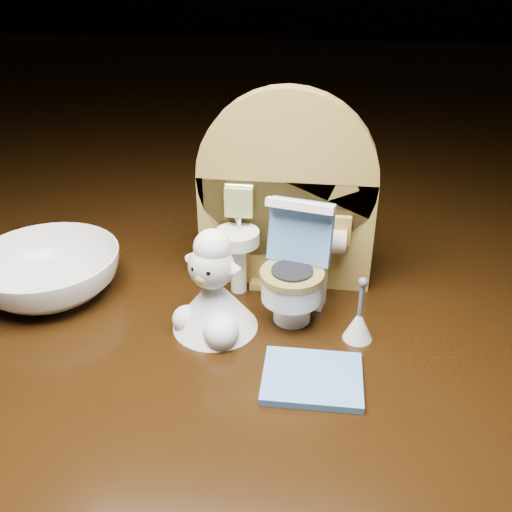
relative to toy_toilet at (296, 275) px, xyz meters
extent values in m
cube|color=#351C09|center=(-0.01, -0.02, -0.08)|extent=(2.50, 2.50, 0.10)
cube|color=#A5833B|center=(-0.01, 0.04, 0.01)|extent=(0.13, 0.02, 0.09)
cylinder|color=#A5833B|center=(-0.01, 0.04, 0.05)|extent=(0.13, 0.02, 0.13)
cube|color=#A5833B|center=(-0.01, 0.04, -0.03)|extent=(0.05, 0.04, 0.01)
cylinder|color=white|center=(-0.04, 0.02, -0.01)|extent=(0.01, 0.01, 0.04)
cylinder|color=white|center=(-0.04, 0.02, 0.02)|extent=(0.03, 0.03, 0.01)
cylinder|color=silver|center=(-0.04, 0.03, 0.03)|extent=(0.00, 0.00, 0.01)
cube|color=#909E5C|center=(-0.04, 0.03, 0.04)|extent=(0.02, 0.01, 0.02)
cube|color=#A5833B|center=(0.02, 0.03, 0.02)|extent=(0.02, 0.01, 0.02)
cylinder|color=beige|center=(0.02, 0.03, 0.01)|extent=(0.02, 0.02, 0.02)
cylinder|color=white|center=(0.00, -0.01, -0.02)|extent=(0.03, 0.03, 0.02)
cylinder|color=white|center=(0.00, -0.01, 0.00)|extent=(0.04, 0.04, 0.02)
cylinder|color=olive|center=(0.00, -0.01, 0.01)|extent=(0.04, 0.04, 0.00)
cube|color=white|center=(0.00, 0.01, -0.01)|extent=(0.04, 0.02, 0.05)
cube|color=#5888CD|center=(0.00, 0.01, 0.03)|extent=(0.05, 0.02, 0.04)
cube|color=white|center=(0.00, 0.00, 0.05)|extent=(0.05, 0.02, 0.01)
cylinder|color=#CEDA45|center=(0.01, 0.01, 0.03)|extent=(0.01, 0.01, 0.01)
cube|color=#5888CD|center=(0.02, -0.07, -0.03)|extent=(0.06, 0.05, 0.00)
cone|color=white|center=(0.04, -0.02, -0.02)|extent=(0.02, 0.02, 0.02)
cylinder|color=#59595B|center=(0.04, -0.02, 0.00)|extent=(0.00, 0.00, 0.03)
sphere|color=#59595B|center=(0.04, -0.02, 0.01)|extent=(0.01, 0.01, 0.01)
cone|color=white|center=(-0.05, -0.02, -0.01)|extent=(0.06, 0.06, 0.04)
sphere|color=white|center=(-0.05, -0.04, -0.02)|extent=(0.02, 0.02, 0.02)
sphere|color=white|center=(-0.07, -0.03, -0.02)|extent=(0.02, 0.02, 0.02)
sphere|color=beige|center=(-0.05, -0.03, 0.02)|extent=(0.03, 0.03, 0.03)
sphere|color=tan|center=(-0.06, -0.04, 0.01)|extent=(0.01, 0.01, 0.01)
sphere|color=white|center=(-0.05, -0.02, 0.03)|extent=(0.02, 0.02, 0.02)
cone|color=beige|center=(-0.07, -0.02, 0.02)|extent=(0.02, 0.01, 0.01)
cone|color=beige|center=(-0.04, -0.03, 0.02)|extent=(0.02, 0.01, 0.01)
sphere|color=black|center=(-0.06, -0.04, 0.02)|extent=(0.00, 0.00, 0.00)
sphere|color=black|center=(-0.05, -0.04, 0.02)|extent=(0.00, 0.00, 0.00)
imported|color=white|center=(-0.19, 0.00, -0.01)|extent=(0.11, 0.11, 0.03)
camera|label=1|loc=(0.02, -0.34, 0.21)|focal=40.00mm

